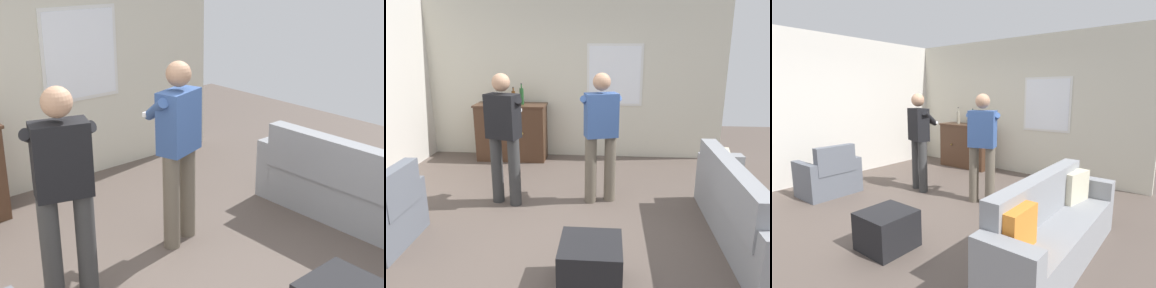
{
  "view_description": "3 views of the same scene",
  "coord_description": "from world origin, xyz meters",
  "views": [
    {
      "loc": [
        -2.28,
        -2.75,
        2.49
      ],
      "look_at": [
        0.48,
        0.41,
        1.02
      ],
      "focal_mm": 50.0,
      "sensor_mm": 36.0,
      "label": 1
    },
    {
      "loc": [
        0.62,
        -3.94,
        2.09
      ],
      "look_at": [
        0.28,
        0.26,
        0.89
      ],
      "focal_mm": 35.0,
      "sensor_mm": 36.0,
      "label": 2
    },
    {
      "loc": [
        3.06,
        -3.04,
        1.7
      ],
      "look_at": [
        0.42,
        0.34,
        0.95
      ],
      "focal_mm": 28.0,
      "sensor_mm": 36.0,
      "label": 3
    }
  ],
  "objects": [
    {
      "name": "person_standing_left",
      "position": [
        -0.67,
        0.49,
        0.94
      ],
      "size": [
        0.53,
        0.52,
        1.68
      ],
      "color": "#383838",
      "rests_on": "ground"
    },
    {
      "name": "person_standing_right",
      "position": [
        0.53,
        0.66,
        0.94
      ],
      "size": [
        0.53,
        0.52,
        1.68
      ],
      "color": "#6B6051",
      "rests_on": "ground"
    },
    {
      "name": "couch",
      "position": [
        2.04,
        -0.26,
        0.34
      ],
      "size": [
        0.57,
        2.25,
        0.87
      ],
      "color": "gray",
      "rests_on": "ground"
    },
    {
      "name": "wall_back_with_window",
      "position": [
        0.02,
        2.66,
        1.4
      ],
      "size": [
        5.2,
        0.15,
        2.8
      ],
      "color": "beige",
      "rests_on": "ground"
    }
  ]
}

